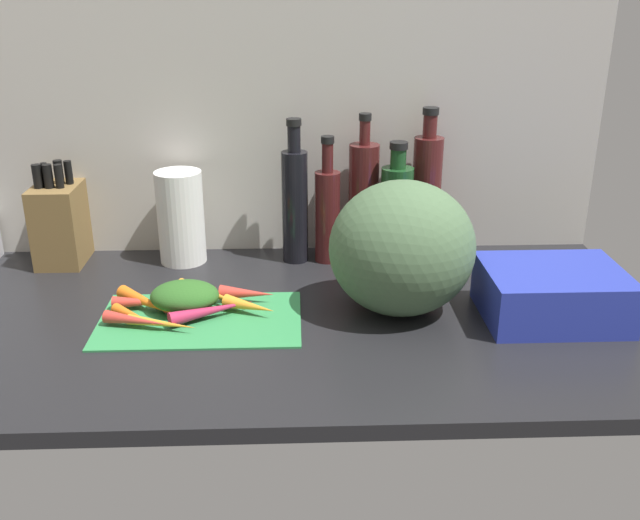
{
  "coord_description": "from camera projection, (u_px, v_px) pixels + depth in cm",
  "views": [
    {
      "loc": [
        10.62,
        -132.01,
        64.77
      ],
      "look_at": [
        15.51,
        -5.39,
        13.73
      ],
      "focal_mm": 40.01,
      "sensor_mm": 36.0,
      "label": 1
    }
  ],
  "objects": [
    {
      "name": "carrot_5",
      "position": [
        176.0,
        303.0,
        1.46
      ],
      "size": [
        9.86,
        10.47,
        2.97
      ],
      "primitive_type": "cone",
      "rotation": [
        0.0,
        1.57,
        -0.84
      ],
      "color": "red",
      "rests_on": "cutting_board"
    },
    {
      "name": "bottle_1",
      "position": [
        327.0,
        213.0,
        1.69
      ],
      "size": [
        6.02,
        6.02,
        30.4
      ],
      "color": "#471919",
      "rests_on": "ground_plane"
    },
    {
      "name": "bottle_2",
      "position": [
        363.0,
        199.0,
        1.71
      ],
      "size": [
        7.23,
        7.23,
        34.97
      ],
      "color": "#471919",
      "rests_on": "ground_plane"
    },
    {
      "name": "carrot_3",
      "position": [
        192.0,
        297.0,
        1.49
      ],
      "size": [
        11.52,
        11.6,
        2.66
      ],
      "primitive_type": "cone",
      "rotation": [
        0.0,
        1.57,
        0.79
      ],
      "color": "red",
      "rests_on": "cutting_board"
    },
    {
      "name": "bottle_3",
      "position": [
        396.0,
        212.0,
        1.68
      ],
      "size": [
        7.54,
        7.54,
        29.32
      ],
      "color": "#19421E",
      "rests_on": "ground_plane"
    },
    {
      "name": "carrot_7",
      "position": [
        247.0,
        293.0,
        1.49
      ],
      "size": [
        11.78,
        4.74,
        3.2
      ],
      "primitive_type": "cone",
      "rotation": [
        0.0,
        1.57,
        -0.14
      ],
      "color": "red",
      "rests_on": "cutting_board"
    },
    {
      "name": "bottle_4",
      "position": [
        426.0,
        194.0,
        1.71
      ],
      "size": [
        7.02,
        7.02,
        36.2
      ],
      "color": "#471919",
      "rests_on": "ground_plane"
    },
    {
      "name": "knife_block",
      "position": [
        60.0,
        222.0,
        1.69
      ],
      "size": [
        10.48,
        14.25,
        24.49
      ],
      "color": "brown",
      "rests_on": "ground_plane"
    },
    {
      "name": "ground_plane",
      "position": [
        244.0,
        320.0,
        1.47
      ],
      "size": [
        170.0,
        80.0,
        3.0
      ],
      "primitive_type": "cube",
      "color": "black"
    },
    {
      "name": "carrot_9",
      "position": [
        148.0,
        303.0,
        1.46
      ],
      "size": [
        14.67,
        13.4,
        3.01
      ],
      "primitive_type": "cone",
      "rotation": [
        0.0,
        1.57,
        -0.72
      ],
      "color": "orange",
      "rests_on": "cutting_board"
    },
    {
      "name": "paper_towel_roll",
      "position": [
        181.0,
        217.0,
        1.69
      ],
      "size": [
        11.01,
        11.01,
        22.21
      ],
      "primitive_type": "cylinder",
      "color": "white",
      "rests_on": "ground_plane"
    },
    {
      "name": "carrot_10",
      "position": [
        135.0,
        320.0,
        1.39
      ],
      "size": [
        13.23,
        6.47,
        2.63
      ],
      "primitive_type": "cone",
      "rotation": [
        0.0,
        1.57,
        -0.31
      ],
      "color": "red",
      "rests_on": "cutting_board"
    },
    {
      "name": "carrot_2",
      "position": [
        249.0,
        306.0,
        1.44
      ],
      "size": [
        11.42,
        7.78,
        2.95
      ],
      "primitive_type": "cone",
      "rotation": [
        0.0,
        1.57,
        -0.47
      ],
      "color": "orange",
      "rests_on": "cutting_board"
    },
    {
      "name": "carrot_0",
      "position": [
        162.0,
        324.0,
        1.38
      ],
      "size": [
        14.38,
        6.24,
        2.07
      ],
      "primitive_type": "cone",
      "rotation": [
        0.0,
        1.57,
        -0.3
      ],
      "color": "orange",
      "rests_on": "cutting_board"
    },
    {
      "name": "cutting_board",
      "position": [
        200.0,
        319.0,
        1.43
      ],
      "size": [
        40.31,
        24.56,
        0.8
      ],
      "primitive_type": "cube",
      "color": "#338C4C",
      "rests_on": "ground_plane"
    },
    {
      "name": "carrot_4",
      "position": [
        212.0,
        310.0,
        1.42
      ],
      "size": [
        17.09,
        10.43,
        2.91
      ],
      "primitive_type": "cone",
      "rotation": [
        0.0,
        1.57,
        0.46
      ],
      "color": "#B2264C",
      "rests_on": "cutting_board"
    },
    {
      "name": "winter_squash",
      "position": [
        402.0,
        248.0,
        1.42
      ],
      "size": [
        29.32,
        26.43,
        27.57
      ],
      "primitive_type": "ellipsoid",
      "color": "#4C6B47",
      "rests_on": "ground_plane"
    },
    {
      "name": "carrot_8",
      "position": [
        208.0,
        293.0,
        1.5
      ],
      "size": [
        14.71,
        11.59,
        3.15
      ],
      "primitive_type": "cone",
      "rotation": [
        0.0,
        1.57,
        -0.61
      ],
      "color": "orange",
      "rests_on": "cutting_board"
    },
    {
      "name": "carrot_greens_pile",
      "position": [
        185.0,
        296.0,
        1.45
      ],
      "size": [
        13.97,
        10.74,
        5.91
      ],
      "primitive_type": "ellipsoid",
      "color": "#2D6023",
      "rests_on": "cutting_board"
    },
    {
      "name": "bottle_0",
      "position": [
        295.0,
        203.0,
        1.68
      ],
      "size": [
        6.15,
        6.15,
        34.38
      ],
      "color": "black",
      "rests_on": "ground_plane"
    },
    {
      "name": "wall_back",
      "position": [
        248.0,
        130.0,
        1.71
      ],
      "size": [
        170.0,
        3.0,
        60.0
      ],
      "primitive_type": "cube",
      "color": "#BCB7AD",
      "rests_on": "ground_plane"
    },
    {
      "name": "dish_rack",
      "position": [
        552.0,
        294.0,
        1.43
      ],
      "size": [
        27.34,
        21.75,
        10.39
      ],
      "primitive_type": "cube",
      "color": "#2838AD",
      "rests_on": "ground_plane"
    },
    {
      "name": "carrot_1",
      "position": [
        135.0,
        317.0,
        1.4
      ],
      "size": [
        10.85,
        9.55,
        2.32
      ],
      "primitive_type": "cone",
      "rotation": [
        0.0,
        1.57,
        -0.69
      ],
      "color": "orange",
      "rests_on": "cutting_board"
    },
    {
      "name": "carrot_6",
      "position": [
        143.0,
        302.0,
        1.46
      ],
      "size": [
        12.52,
        2.95,
        2.59
      ],
      "primitive_type": "cone",
      "rotation": [
        0.0,
        1.57,
        -0.03
      ],
      "color": "red",
      "rests_on": "cutting_board"
    }
  ]
}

